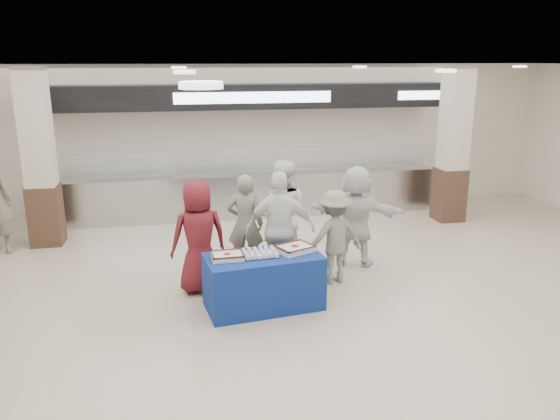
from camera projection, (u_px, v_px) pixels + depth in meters
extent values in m
plane|color=beige|center=(316.00, 329.00, 6.90)|extent=(14.00, 14.00, 0.00)
cube|color=#B3B5BA|center=(253.00, 194.00, 11.88)|extent=(8.00, 0.80, 0.90)
cube|color=#B3B5BA|center=(252.00, 173.00, 11.76)|extent=(8.00, 0.85, 0.04)
cube|color=white|center=(254.00, 161.00, 11.39)|extent=(7.60, 0.02, 0.50)
cube|color=black|center=(251.00, 96.00, 11.32)|extent=(8.40, 0.70, 0.50)
cube|color=white|center=(254.00, 98.00, 10.98)|extent=(3.20, 0.03, 0.22)
cube|color=white|center=(429.00, 95.00, 11.70)|extent=(1.40, 0.03, 0.18)
cube|color=#3A251A|center=(46.00, 215.00, 9.97)|extent=(0.55, 0.55, 1.10)
cube|color=beige|center=(36.00, 127.00, 9.54)|extent=(0.50, 0.50, 2.10)
cube|color=#3A251A|center=(449.00, 194.00, 11.48)|extent=(0.55, 0.55, 1.10)
cube|color=beige|center=(456.00, 118.00, 11.05)|extent=(0.50, 0.50, 2.10)
cube|color=navy|center=(263.00, 282.00, 7.43)|extent=(1.64, 0.97, 0.75)
cube|color=silver|center=(227.00, 256.00, 7.21)|extent=(0.42, 0.33, 0.06)
cube|color=#492314|center=(227.00, 253.00, 7.20)|extent=(0.42, 0.33, 0.02)
cylinder|color=#B0191A|center=(227.00, 254.00, 7.20)|extent=(0.09, 0.09, 0.01)
cube|color=silver|center=(295.00, 249.00, 7.49)|extent=(0.57, 0.51, 0.07)
cube|color=#492314|center=(295.00, 245.00, 7.48)|extent=(0.57, 0.51, 0.02)
cylinder|color=#B0191A|center=(295.00, 246.00, 7.48)|extent=(0.14, 0.14, 0.01)
cube|color=#AEAEB3|center=(260.00, 255.00, 7.34)|extent=(0.41, 0.32, 0.01)
imported|color=maroon|center=(199.00, 237.00, 7.85)|extent=(0.90, 0.68, 1.67)
imported|color=slate|center=(245.00, 224.00, 8.58)|extent=(0.66, 0.53, 1.60)
imported|color=white|center=(281.00, 215.00, 8.68)|extent=(1.00, 0.85, 1.79)
imported|color=white|center=(280.00, 229.00, 8.07)|extent=(1.08, 0.59, 1.74)
imported|color=slate|center=(334.00, 237.00, 8.20)|extent=(1.02, 0.71, 1.44)
imported|color=white|center=(356.00, 216.00, 8.88)|extent=(1.62, 1.11, 1.68)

